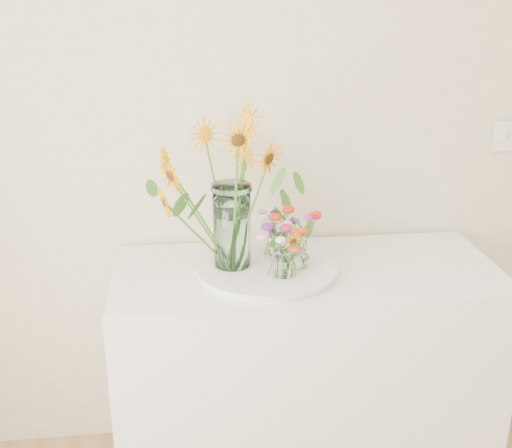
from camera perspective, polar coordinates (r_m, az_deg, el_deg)
name	(u,v)px	position (r m, az deg, el deg)	size (l,w,h in m)	color
counter	(304,374)	(2.56, 4.26, -13.19)	(1.40, 0.60, 0.90)	white
tray	(266,269)	(2.30, 0.91, -4.03)	(0.49, 0.49, 0.03)	white
mason_jar	(232,226)	(2.24, -2.15, -0.17)	(0.13, 0.13, 0.31)	#A4D0C8
sunflower_bouquet	(231,190)	(2.20, -2.20, 3.05)	(0.83, 0.83, 0.57)	#FF9C05
small_vase_a	(284,263)	(2.19, 2.52, -3.52)	(0.06, 0.06, 0.10)	white
wildflower_posy_a	(284,251)	(2.17, 2.54, -2.43)	(0.21, 0.21, 0.19)	red
small_vase_b	(297,251)	(2.27, 3.70, -2.40)	(0.09, 0.09, 0.12)	white
wildflower_posy_b	(298,239)	(2.25, 3.73, -1.35)	(0.22, 0.22, 0.21)	red
small_vase_c	(278,240)	(2.36, 1.98, -1.47)	(0.07, 0.07, 0.12)	white
wildflower_posy_c	(278,229)	(2.35, 1.99, -0.45)	(0.20, 0.20, 0.21)	red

